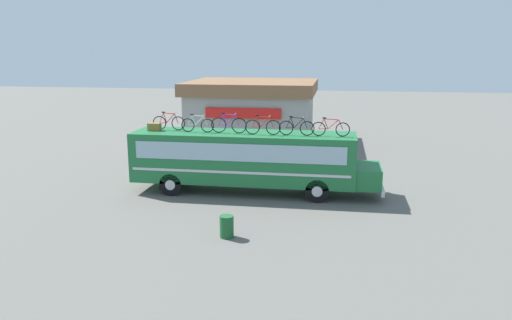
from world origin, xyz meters
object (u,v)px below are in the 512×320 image
rooftop_bicycle_2 (197,125)px  rooftop_bicycle_3 (229,125)px  rooftop_bicycle_1 (169,122)px  rooftop_bicycle_6 (330,128)px  luggage_bag_1 (154,127)px  rooftop_bicycle_4 (263,126)px  trash_bin (227,226)px  bus (248,158)px  rooftop_bicycle_5 (296,127)px

rooftop_bicycle_2 → rooftop_bicycle_3: size_ratio=0.94×
rooftop_bicycle_1 → rooftop_bicycle_6: bearing=-3.9°
luggage_bag_1 → rooftop_bicycle_6: (8.49, -0.23, 0.18)m
rooftop_bicycle_4 → rooftop_bicycle_1: bearing=172.8°
rooftop_bicycle_1 → rooftop_bicycle_3: 3.11m
rooftop_bicycle_2 → trash_bin: bearing=-65.4°
rooftop_bicycle_6 → rooftop_bicycle_1: bearing=176.1°
bus → rooftop_bicycle_1: (-3.99, 0.23, 1.60)m
bus → rooftop_bicycle_1: bearing=176.7°
rooftop_bicycle_5 → bus: bearing=172.4°
rooftop_bicycle_2 → rooftop_bicycle_6: (6.30, -0.15, 0.00)m
bus → luggage_bag_1: 4.83m
rooftop_bicycle_2 → trash_bin: (2.69, -5.86, -2.87)m
bus → luggage_bag_1: luggage_bag_1 is taller
luggage_bag_1 → rooftop_bicycle_2: bearing=-2.1°
rooftop_bicycle_4 → rooftop_bicycle_3: bearing=173.1°
bus → rooftop_bicycle_3: size_ratio=6.94×
rooftop_bicycle_3 → rooftop_bicycle_6: 4.77m
bus → rooftop_bicycle_3: (-0.90, -0.16, 1.62)m
rooftop_bicycle_4 → trash_bin: bearing=-95.1°
rooftop_bicycle_3 → rooftop_bicycle_5: (3.22, -0.14, -0.03)m
trash_bin → bus: bearing=92.4°
rooftop_bicycle_3 → bus: bearing=10.4°
rooftop_bicycle_1 → rooftop_bicycle_5: rooftop_bicycle_1 is taller
rooftop_bicycle_5 → luggage_bag_1: bearing=178.0°
rooftop_bicycle_3 → rooftop_bicycle_6: rooftop_bicycle_3 is taller
rooftop_bicycle_1 → rooftop_bicycle_4: (4.75, -0.60, 0.01)m
rooftop_bicycle_3 → trash_bin: 6.63m
rooftop_bicycle_4 → rooftop_bicycle_6: rooftop_bicycle_4 is taller
rooftop_bicycle_5 → rooftop_bicycle_4: bearing=-177.9°
rooftop_bicycle_3 → luggage_bag_1: bearing=178.5°
rooftop_bicycle_2 → rooftop_bicycle_6: bearing=-1.4°
bus → rooftop_bicycle_5: rooftop_bicycle_5 is taller
bus → rooftop_bicycle_4: rooftop_bicycle_4 is taller
bus → rooftop_bicycle_6: size_ratio=6.84×
rooftop_bicycle_3 → rooftop_bicycle_4: rooftop_bicycle_3 is taller
luggage_bag_1 → rooftop_bicycle_1: (0.64, 0.30, 0.19)m
rooftop_bicycle_2 → rooftop_bicycle_5: (4.75, -0.16, 0.01)m
rooftop_bicycle_3 → rooftop_bicycle_4: 1.67m
rooftop_bicycle_1 → rooftop_bicycle_6: (7.86, -0.53, -0.01)m
rooftop_bicycle_6 → trash_bin: (-3.61, -5.71, -2.87)m
rooftop_bicycle_1 → trash_bin: size_ratio=1.98×
luggage_bag_1 → rooftop_bicycle_6: bearing=-1.6°
rooftop_bicycle_2 → rooftop_bicycle_3: rooftop_bicycle_3 is taller
rooftop_bicycle_4 → trash_bin: (-0.50, -5.64, -2.89)m
rooftop_bicycle_5 → rooftop_bicycle_6: bearing=0.4°
bus → trash_bin: bus is taller
rooftop_bicycle_6 → rooftop_bicycle_4: bearing=-178.8°
rooftop_bicycle_4 → rooftop_bicycle_5: size_ratio=1.02×
luggage_bag_1 → rooftop_bicycle_3: size_ratio=0.35×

